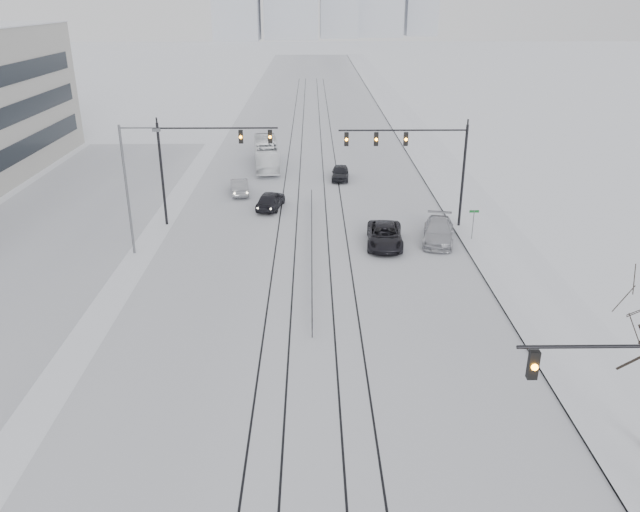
{
  "coord_description": "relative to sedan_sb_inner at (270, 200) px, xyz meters",
  "views": [
    {
      "loc": [
        0.02,
        -10.75,
        16.72
      ],
      "look_at": [
        0.46,
        21.6,
        3.2
      ],
      "focal_mm": 35.0,
      "sensor_mm": 36.0,
      "label": 1
    }
  ],
  "objects": [
    {
      "name": "sedan_nb_right",
      "position": [
        12.78,
        -7.87,
        0.02
      ],
      "size": [
        3.22,
        5.65,
        1.54
      ],
      "primitive_type": "imported",
      "rotation": [
        0.0,
        0.0,
        -0.21
      ],
      "color": "#B0B1B8",
      "rests_on": "ground"
    },
    {
      "name": "street_sign",
      "position": [
        15.29,
        -7.8,
        0.85
      ],
      "size": [
        0.7,
        0.06,
        2.4
      ],
      "color": "#595B60",
      "rests_on": "ground"
    },
    {
      "name": "sedan_sb_inner",
      "position": [
        0.0,
        0.0,
        0.0
      ],
      "size": [
        2.58,
        4.7,
        1.51
      ],
      "primitive_type": "imported",
      "rotation": [
        0.0,
        0.0,
        2.95
      ],
      "color": "black",
      "rests_on": "ground"
    },
    {
      "name": "traffic_mast_ne",
      "position": [
        11.64,
        -4.8,
        5.0
      ],
      "size": [
        9.6,
        0.37,
        8.0
      ],
      "color": "black",
      "rests_on": "ground"
    },
    {
      "name": "sedan_sb_outer",
      "position": [
        -3.09,
        4.3,
        -0.05
      ],
      "size": [
        2.19,
        4.49,
        1.42
      ],
      "primitive_type": "imported",
      "rotation": [
        0.0,
        0.0,
        3.31
      ],
      "color": "gray",
      "rests_on": "ground"
    },
    {
      "name": "street_light_west",
      "position": [
        -8.71,
        -9.8,
        4.45
      ],
      "size": [
        2.73,
        0.25,
        9.0
      ],
      "color": "#595B60",
      "rests_on": "ground"
    },
    {
      "name": "sidewalk_east",
      "position": [
        16.99,
        20.2,
        -0.68
      ],
      "size": [
        5.0,
        260.0,
        0.16
      ],
      "primitive_type": "cube",
      "color": "white",
      "rests_on": "ground"
    },
    {
      "name": "median_fence",
      "position": [
        3.49,
        -9.8,
        -0.23
      ],
      "size": [
        0.06,
        24.0,
        1.0
      ],
      "color": "black",
      "rests_on": "ground"
    },
    {
      "name": "curb",
      "position": [
        14.54,
        20.2,
        -0.7
      ],
      "size": [
        0.1,
        260.0,
        0.12
      ],
      "primitive_type": "cube",
      "color": "gray",
      "rests_on": "ground"
    },
    {
      "name": "parking_strip",
      "position": [
        -16.51,
        -4.8,
        -0.74
      ],
      "size": [
        14.0,
        60.0,
        0.03
      ],
      "primitive_type": "cube",
      "color": "silver",
      "rests_on": "ground"
    },
    {
      "name": "road",
      "position": [
        3.49,
        20.2,
        -0.75
      ],
      "size": [
        22.0,
        260.0,
        0.02
      ],
      "primitive_type": "cube",
      "color": "silver",
      "rests_on": "ground"
    },
    {
      "name": "sedan_nb_front",
      "position": [
        8.75,
        -8.61,
        -0.0
      ],
      "size": [
        2.92,
        5.6,
        1.51
      ],
      "primitive_type": "imported",
      "rotation": [
        0.0,
        0.0,
        -0.08
      ],
      "color": "black",
      "rests_on": "ground"
    },
    {
      "name": "tram_rails",
      "position": [
        3.49,
        0.2,
        -0.73
      ],
      "size": [
        5.3,
        180.0,
        0.01
      ],
      "color": "black",
      "rests_on": "ground"
    },
    {
      "name": "box_truck",
      "position": [
        -1.26,
        13.98,
        0.65
      ],
      "size": [
        3.36,
        10.31,
        2.82
      ],
      "primitive_type": "imported",
      "rotation": [
        0.0,
        0.0,
        3.24
      ],
      "color": "white",
      "rests_on": "ground"
    },
    {
      "name": "traffic_mast_nw",
      "position": [
        -5.03,
        -3.8,
        4.82
      ],
      "size": [
        9.1,
        0.37,
        8.0
      ],
      "color": "black",
      "rests_on": "ground"
    },
    {
      "name": "sedan_nb_far",
      "position": [
        6.3,
        8.98,
        -0.07
      ],
      "size": [
        1.89,
        4.12,
        1.37
      ],
      "primitive_type": "imported",
      "rotation": [
        0.0,
        0.0,
        -0.07
      ],
      "color": "black",
      "rests_on": "ground"
    }
  ]
}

